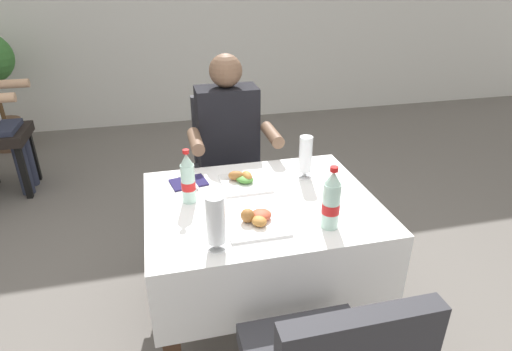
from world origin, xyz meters
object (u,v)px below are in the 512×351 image
chair_far_diner_seat (230,164)px  cola_bottle_secondary (188,179)px  seated_diner_far (230,148)px  cola_bottle_primary (331,201)px  main_dining_table (261,233)px  napkin_cutlery_set (189,182)px  beer_glass_left (305,157)px  plate_near_camera (256,220)px  beer_glass_middle (216,222)px  plate_far_diner (244,180)px

chair_far_diner_seat → cola_bottle_secondary: 0.86m
seated_diner_far → cola_bottle_primary: 1.01m
cola_bottle_secondary → cola_bottle_primary: bearing=-32.7°
main_dining_table → napkin_cutlery_set: 0.44m
beer_glass_left → napkin_cutlery_set: bearing=173.0°
seated_diner_far → napkin_cutlery_set: seated_diner_far is taller
cola_bottle_secondary → napkin_cutlery_set: cola_bottle_secondary is taller
plate_near_camera → cola_bottle_primary: bearing=-17.4°
main_dining_table → beer_glass_middle: beer_glass_middle is taller
beer_glass_left → beer_glass_middle: 0.72m
beer_glass_left → beer_glass_middle: bearing=-136.5°
chair_far_diner_seat → plate_far_diner: (-0.04, -0.63, 0.20)m
cola_bottle_secondary → plate_near_camera: bearing=-45.6°
beer_glass_middle → napkin_cutlery_set: bearing=95.2°
plate_near_camera → chair_far_diner_seat: bearing=86.1°
napkin_cutlery_set → beer_glass_left: bearing=-7.0°
beer_glass_middle → plate_far_diner: bearing=67.0°
beer_glass_middle → cola_bottle_secondary: cola_bottle_secondary is taller
plate_far_diner → beer_glass_left: 0.33m
seated_diner_far → main_dining_table: bearing=-88.6°
chair_far_diner_seat → cola_bottle_primary: (0.22, -1.08, 0.30)m
main_dining_table → plate_near_camera: (-0.07, -0.18, 0.20)m
main_dining_table → napkin_cutlery_set: napkin_cutlery_set is taller
plate_near_camera → main_dining_table: bearing=69.5°
seated_diner_far → cola_bottle_primary: (0.24, -0.97, 0.14)m
seated_diner_far → cola_bottle_secondary: (-0.30, -0.63, 0.14)m
beer_glass_left → beer_glass_middle: beer_glass_middle is taller
chair_far_diner_seat → beer_glass_left: chair_far_diner_seat is taller
cola_bottle_primary → cola_bottle_secondary: bearing=147.3°
chair_far_diner_seat → napkin_cutlery_set: bearing=-118.6°
beer_glass_middle → napkin_cutlery_set: beer_glass_middle is taller
seated_diner_far → cola_bottle_secondary: size_ratio=4.97×
main_dining_table → plate_far_diner: (-0.04, 0.18, 0.20)m
seated_diner_far → plate_far_diner: (-0.02, -0.52, 0.04)m
main_dining_table → chair_far_diner_seat: chair_far_diner_seat is taller
beer_glass_left → napkin_cutlery_set: beer_glass_left is taller
beer_glass_middle → cola_bottle_primary: bearing=5.2°
cola_bottle_secondary → napkin_cutlery_set: size_ratio=1.29×
plate_far_diner → napkin_cutlery_set: (-0.26, 0.07, -0.01)m
main_dining_table → chair_far_diner_seat: bearing=90.0°
beer_glass_left → cola_bottle_primary: (-0.05, -0.45, 0.01)m
main_dining_table → plate_near_camera: 0.28m
plate_far_diner → beer_glass_middle: size_ratio=1.02×
chair_far_diner_seat → cola_bottle_primary: 1.14m
chair_far_diner_seat → beer_glass_middle: size_ratio=4.31×
chair_far_diner_seat → seated_diner_far: (-0.02, -0.11, 0.16)m
seated_diner_far → plate_near_camera: (-0.05, -0.88, 0.04)m
napkin_cutlery_set → seated_diner_far: bearing=57.4°
cola_bottle_primary → napkin_cutlery_set: 0.75m
seated_diner_far → beer_glass_left: size_ratio=5.79×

